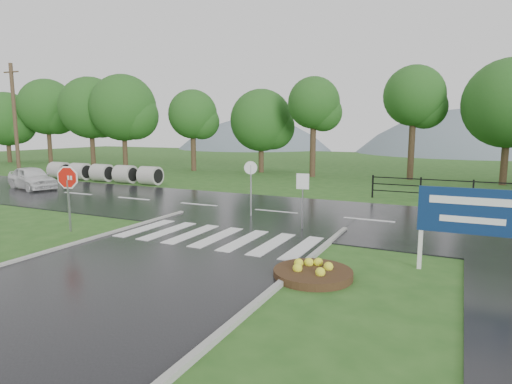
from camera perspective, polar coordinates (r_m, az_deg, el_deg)
The scene contains 14 objects.
ground at distance 10.58m, azimuth -19.61°, elevation -12.10°, with size 120.00×120.00×0.00m, color #29561C.
main_road at distance 18.70m, azimuth 2.69°, elevation -2.74°, with size 90.00×8.00×0.04m, color black.
crosswalk at distance 14.33m, azimuth -5.23°, elevation -5.99°, with size 6.50×2.80×0.02m.
fence_west at distance 23.07m, azimuth 26.97°, elevation 0.30°, with size 9.58×0.08×1.20m.
hills at distance 74.48m, azimuth 22.20°, elevation -7.09°, with size 102.00×48.00×48.00m.
treeline at distance 31.70m, azimuth 14.36°, elevation 1.62°, with size 83.20×5.20×10.00m.
culvert_pipes at distance 31.46m, azimuth -19.83°, elevation 2.43°, with size 9.70×1.20×1.20m.
stop_sign at distance 16.35m, azimuth -23.81°, elevation 1.12°, with size 1.08×0.29×2.49m.
estate_billboard at distance 11.75m, azimuth 26.86°, elevation -2.87°, with size 2.50×0.13×2.19m.
flower_bed at distance 10.75m, azimuth 7.60°, elevation -10.51°, with size 1.95×1.95×0.39m.
reg_sign_small at distance 15.31m, azimuth 6.24°, elevation 0.27°, with size 0.45×0.09×2.05m.
reg_sign_round at distance 17.52m, azimuth -0.70°, elevation 1.34°, with size 0.52×0.18×2.31m.
car_white at distance 29.11m, azimuth -27.62°, elevation 0.33°, with size 4.06×1.63×1.38m, color silver.
utility_pole_west at distance 38.91m, azimuth -29.47°, elevation 8.49°, with size 1.54×0.29×8.62m.
Camera 1 is at (7.17, -6.88, 3.63)m, focal length 30.00 mm.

